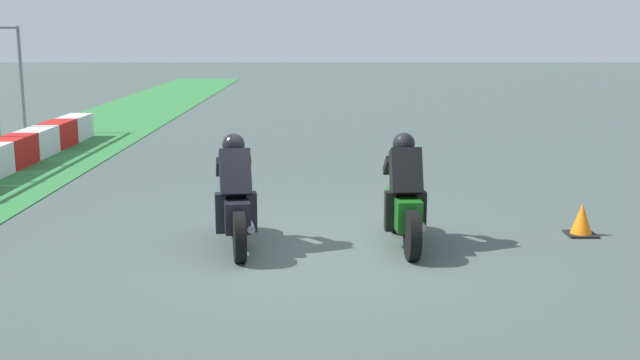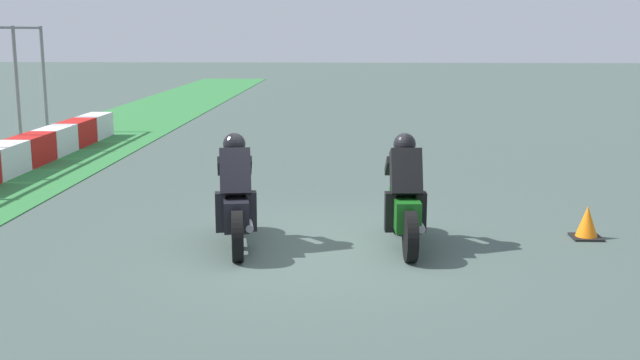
% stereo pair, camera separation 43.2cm
% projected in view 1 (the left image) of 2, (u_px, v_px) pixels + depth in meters
% --- Properties ---
extents(ground_plane, '(120.00, 120.00, 0.00)m').
position_uv_depth(ground_plane, '(316.00, 248.00, 10.23)').
color(ground_plane, '#42524C').
extents(rider_lane_a, '(2.04, 0.55, 1.51)m').
position_uv_depth(rider_lane_a, '(404.00, 200.00, 10.26)').
color(rider_lane_a, black).
rests_on(rider_lane_a, ground_plane).
extents(rider_lane_b, '(2.03, 0.61, 1.51)m').
position_uv_depth(rider_lane_b, '(235.00, 201.00, 10.18)').
color(rider_lane_b, black).
rests_on(rider_lane_b, ground_plane).
extents(traffic_cone, '(0.40, 0.40, 0.46)m').
position_uv_depth(traffic_cone, '(582.00, 221.00, 10.83)').
color(traffic_cone, black).
rests_on(traffic_cone, ground_plane).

